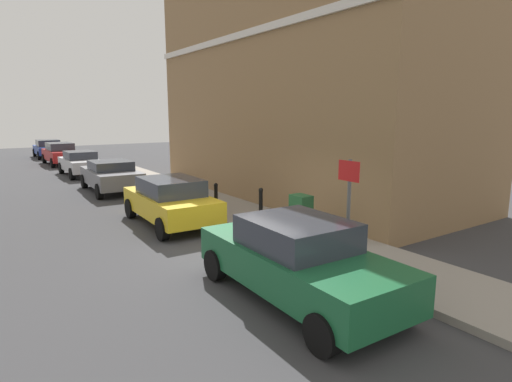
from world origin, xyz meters
TOP-DOWN VIEW (x-y plane):
  - ground at (0.00, 0.00)m, footprint 80.00×80.00m
  - sidewalk at (2.07, 6.00)m, footprint 2.25×30.00m
  - corner_building at (6.27, 4.95)m, footprint 6.24×13.89m
  - car_green at (-0.49, -2.85)m, footprint 2.03×4.44m
  - car_yellow at (-0.31, 3.49)m, footprint 1.96×4.12m
  - car_grey at (-0.28, 10.25)m, footprint 2.04×4.22m
  - car_silver at (-0.32, 16.18)m, footprint 1.83×4.01m
  - car_red at (-0.34, 22.37)m, footprint 1.87×4.35m
  - car_blue at (-0.32, 27.93)m, footprint 1.88×3.97m
  - utility_cabinet at (1.80, -0.24)m, footprint 0.46×0.61m
  - bollard_near_cabinet at (1.90, 1.76)m, footprint 0.14×0.14m
  - bollard_far_kerb at (1.20, 3.32)m, footprint 0.14×0.14m
  - street_sign at (1.39, -2.28)m, footprint 0.08×0.60m

SIDE VIEW (x-z plane):
  - ground at x=0.00m, z-range 0.00..0.00m
  - sidewalk at x=2.07m, z-range 0.00..0.15m
  - utility_cabinet at x=1.80m, z-range 0.11..1.26m
  - bollard_near_cabinet at x=1.90m, z-range 0.19..1.22m
  - bollard_far_kerb at x=1.20m, z-range 0.19..1.22m
  - car_silver at x=-0.32m, z-range 0.03..1.40m
  - car_grey at x=-0.28m, z-range 0.05..1.42m
  - car_blue at x=-0.32m, z-range 0.03..1.44m
  - car_yellow at x=-0.31m, z-range 0.03..1.49m
  - car_red at x=-0.34m, z-range 0.04..1.52m
  - car_green at x=-0.49m, z-range 0.01..1.54m
  - street_sign at x=1.39m, z-range 0.51..2.81m
  - corner_building at x=6.27m, z-range 0.00..9.69m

